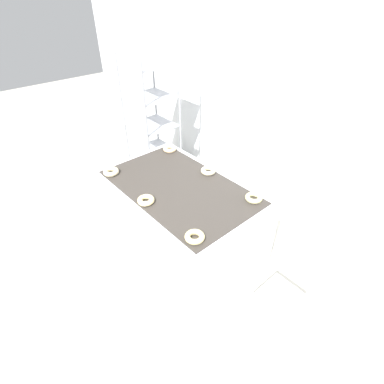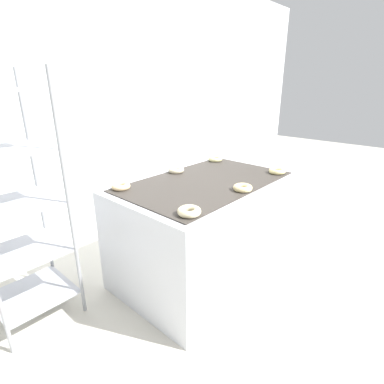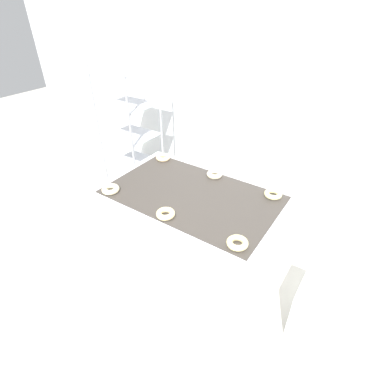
{
  "view_description": "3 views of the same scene",
  "coord_description": "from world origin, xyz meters",
  "px_view_note": "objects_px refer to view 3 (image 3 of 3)",
  "views": [
    {
      "loc": [
        1.66,
        -0.6,
        2.3
      ],
      "look_at": [
        0.0,
        0.86,
        0.7
      ],
      "focal_mm": 28.0,
      "sensor_mm": 36.0,
      "label": 1
    },
    {
      "loc": [
        -1.74,
        -0.71,
        1.57
      ],
      "look_at": [
        0.0,
        0.86,
        0.7
      ],
      "focal_mm": 28.0,
      "sensor_mm": 36.0,
      "label": 2
    },
    {
      "loc": [
        1.1,
        -0.93,
        2.17
      ],
      "look_at": [
        0.0,
        0.71,
        0.86
      ],
      "focal_mm": 28.0,
      "sensor_mm": 36.0,
      "label": 3
    }
  ],
  "objects_px": {
    "donut_near_center": "(166,214)",
    "donut_far_right": "(273,194)",
    "donut_near_left": "(111,189)",
    "donut_far_center": "(215,174)",
    "donut_far_left": "(163,157)",
    "glaze_bin": "(317,311)",
    "fryer_machine": "(192,234)",
    "baking_rack_cart": "(131,136)",
    "donut_near_right": "(237,243)"
  },
  "relations": [
    {
      "from": "glaze_bin",
      "to": "donut_far_left",
      "type": "relative_size",
      "value": 3.22
    },
    {
      "from": "donut_far_left",
      "to": "donut_near_center",
      "type": "bearing_deg",
      "value": -50.09
    },
    {
      "from": "donut_far_left",
      "to": "donut_far_center",
      "type": "xyz_separation_m",
      "value": [
        0.57,
        0.0,
        0.0
      ]
    },
    {
      "from": "glaze_bin",
      "to": "donut_near_center",
      "type": "xyz_separation_m",
      "value": [
        -1.11,
        -0.34,
        0.64
      ]
    },
    {
      "from": "glaze_bin",
      "to": "donut_far_left",
      "type": "height_order",
      "value": "donut_far_left"
    },
    {
      "from": "donut_near_right",
      "to": "donut_near_center",
      "type": "bearing_deg",
      "value": -178.16
    },
    {
      "from": "glaze_bin",
      "to": "donut_far_center",
      "type": "height_order",
      "value": "donut_far_center"
    },
    {
      "from": "donut_near_center",
      "to": "donut_far_right",
      "type": "distance_m",
      "value": 0.86
    },
    {
      "from": "fryer_machine",
      "to": "donut_far_left",
      "type": "relative_size",
      "value": 10.74
    },
    {
      "from": "glaze_bin",
      "to": "donut_near_center",
      "type": "bearing_deg",
      "value": -163.12
    },
    {
      "from": "donut_far_left",
      "to": "donut_far_center",
      "type": "relative_size",
      "value": 0.99
    },
    {
      "from": "donut_near_left",
      "to": "donut_near_center",
      "type": "bearing_deg",
      "value": -0.4
    },
    {
      "from": "donut_far_center",
      "to": "donut_far_right",
      "type": "distance_m",
      "value": 0.54
    },
    {
      "from": "donut_far_center",
      "to": "donut_far_right",
      "type": "bearing_deg",
      "value": -1.03
    },
    {
      "from": "donut_far_left",
      "to": "donut_near_right",
      "type": "bearing_deg",
      "value": -30.4
    },
    {
      "from": "donut_far_center",
      "to": "donut_near_center",
      "type": "bearing_deg",
      "value": -90.31
    },
    {
      "from": "donut_near_center",
      "to": "baking_rack_cart",
      "type": "bearing_deg",
      "value": 142.9
    },
    {
      "from": "baking_rack_cart",
      "to": "donut_near_left",
      "type": "bearing_deg",
      "value": -54.86
    },
    {
      "from": "donut_near_left",
      "to": "donut_near_right",
      "type": "relative_size",
      "value": 1.01
    },
    {
      "from": "donut_near_right",
      "to": "donut_far_right",
      "type": "relative_size",
      "value": 1.0
    },
    {
      "from": "donut_far_left",
      "to": "donut_far_right",
      "type": "xyz_separation_m",
      "value": [
        1.11,
        -0.01,
        -0.0
      ]
    },
    {
      "from": "baking_rack_cart",
      "to": "donut_near_right",
      "type": "relative_size",
      "value": 11.9
    },
    {
      "from": "donut_near_right",
      "to": "donut_far_left",
      "type": "xyz_separation_m",
      "value": [
        -1.12,
        0.66,
        0.0
      ]
    },
    {
      "from": "donut_far_right",
      "to": "donut_near_center",
      "type": "bearing_deg",
      "value": -128.9
    },
    {
      "from": "donut_near_center",
      "to": "donut_far_left",
      "type": "bearing_deg",
      "value": 129.91
    },
    {
      "from": "donut_near_center",
      "to": "donut_far_center",
      "type": "height_order",
      "value": "same"
    },
    {
      "from": "donut_near_left",
      "to": "donut_far_left",
      "type": "relative_size",
      "value": 1.05
    },
    {
      "from": "donut_near_center",
      "to": "donut_far_center",
      "type": "bearing_deg",
      "value": 89.69
    },
    {
      "from": "donut_far_center",
      "to": "glaze_bin",
      "type": "bearing_deg",
      "value": -17.13
    },
    {
      "from": "fryer_machine",
      "to": "donut_near_right",
      "type": "xyz_separation_m",
      "value": [
        0.56,
        -0.32,
        0.44
      ]
    },
    {
      "from": "donut_near_left",
      "to": "donut_far_right",
      "type": "xyz_separation_m",
      "value": [
        1.11,
        0.67,
        -0.0
      ]
    },
    {
      "from": "donut_near_center",
      "to": "donut_far_left",
      "type": "height_order",
      "value": "same"
    },
    {
      "from": "baking_rack_cart",
      "to": "donut_near_center",
      "type": "distance_m",
      "value": 1.52
    },
    {
      "from": "fryer_machine",
      "to": "donut_near_center",
      "type": "relative_size",
      "value": 10.59
    },
    {
      "from": "donut_near_left",
      "to": "donut_far_right",
      "type": "distance_m",
      "value": 1.29
    },
    {
      "from": "baking_rack_cart",
      "to": "donut_far_right",
      "type": "bearing_deg",
      "value": -7.95
    },
    {
      "from": "fryer_machine",
      "to": "donut_far_center",
      "type": "relative_size",
      "value": 10.68
    },
    {
      "from": "fryer_machine",
      "to": "donut_far_right",
      "type": "relative_size",
      "value": 10.44
    },
    {
      "from": "donut_near_center",
      "to": "donut_near_right",
      "type": "xyz_separation_m",
      "value": [
        0.56,
        0.02,
        -0.0
      ]
    },
    {
      "from": "donut_near_left",
      "to": "glaze_bin",
      "type": "bearing_deg",
      "value": 11.22
    },
    {
      "from": "fryer_machine",
      "to": "donut_far_right",
      "type": "xyz_separation_m",
      "value": [
        0.54,
        0.33,
        0.44
      ]
    },
    {
      "from": "donut_near_left",
      "to": "donut_far_left",
      "type": "bearing_deg",
      "value": 89.91
    },
    {
      "from": "donut_far_left",
      "to": "donut_near_left",
      "type": "bearing_deg",
      "value": -90.09
    },
    {
      "from": "donut_near_right",
      "to": "donut_far_left",
      "type": "bearing_deg",
      "value": 149.6
    },
    {
      "from": "fryer_machine",
      "to": "donut_far_center",
      "type": "bearing_deg",
      "value": 88.75
    },
    {
      "from": "donut_near_center",
      "to": "donut_near_right",
      "type": "distance_m",
      "value": 0.56
    },
    {
      "from": "fryer_machine",
      "to": "donut_far_left",
      "type": "distance_m",
      "value": 0.79
    },
    {
      "from": "donut_far_right",
      "to": "donut_far_left",
      "type": "bearing_deg",
      "value": 179.58
    },
    {
      "from": "donut_near_left",
      "to": "donut_near_center",
      "type": "distance_m",
      "value": 0.57
    },
    {
      "from": "donut_near_right",
      "to": "donut_far_center",
      "type": "distance_m",
      "value": 0.86
    }
  ]
}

